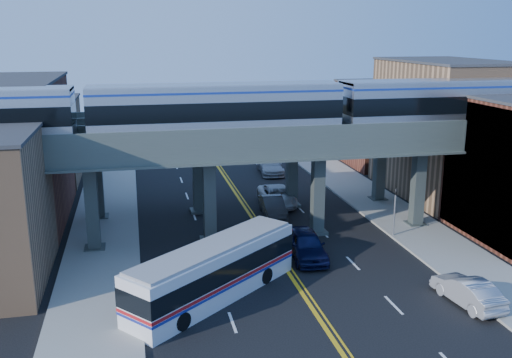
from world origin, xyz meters
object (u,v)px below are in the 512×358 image
(stop_sign, at_px, (287,237))
(car_lane_d, at_px, (270,166))
(traffic_signal, at_px, (395,207))
(car_parked_curb, at_px, (468,291))
(car_lane_c, at_px, (277,196))
(transit_train, at_px, (216,109))
(transit_bus, at_px, (214,272))
(car_lane_a, at_px, (306,245))
(car_lane_b, at_px, (273,206))

(stop_sign, bearing_deg, car_lane_d, 78.86)
(traffic_signal, height_order, car_parked_curb, traffic_signal)
(stop_sign, bearing_deg, car_lane_c, 78.43)
(transit_train, height_order, car_parked_curb, transit_train)
(transit_bus, xyz_separation_m, car_parked_curb, (13.49, -3.75, -0.78))
(car_lane_a, bearing_deg, car_lane_d, 85.97)
(car_lane_d, distance_m, car_parked_curb, 31.75)
(transit_train, height_order, transit_bus, transit_train)
(stop_sign, relative_size, car_lane_c, 0.47)
(traffic_signal, xyz_separation_m, car_lane_a, (-7.40, -2.41, -1.38))
(car_lane_a, distance_m, car_lane_b, 9.17)
(stop_sign, height_order, car_lane_c, stop_sign)
(stop_sign, distance_m, car_lane_d, 24.35)
(stop_sign, bearing_deg, car_lane_b, 81.26)
(car_lane_c, bearing_deg, stop_sign, -100.64)
(transit_train, bearing_deg, transit_bus, -99.96)
(car_lane_a, bearing_deg, car_parked_curb, -47.22)
(car_lane_a, relative_size, car_lane_c, 0.96)
(car_lane_c, bearing_deg, car_lane_b, -109.52)
(transit_bus, bearing_deg, car_lane_d, 30.28)
(transit_train, xyz_separation_m, car_lane_d, (8.42, 18.87, -8.65))
(transit_train, relative_size, car_lane_d, 9.21)
(traffic_signal, height_order, car_lane_a, traffic_signal)
(transit_train, height_order, car_lane_a, transit_train)
(car_lane_c, distance_m, car_lane_d, 11.34)
(stop_sign, height_order, car_lane_a, stop_sign)
(car_lane_a, height_order, car_lane_b, car_lane_a)
(traffic_signal, xyz_separation_m, car_lane_b, (-7.40, 6.76, -1.52))
(traffic_signal, bearing_deg, stop_sign, -161.37)
(transit_bus, relative_size, car_lane_c, 1.88)
(transit_train, bearing_deg, stop_sign, -53.37)
(transit_train, bearing_deg, car_lane_c, 50.70)
(car_lane_a, distance_m, car_lane_c, 12.18)
(traffic_signal, xyz_separation_m, car_lane_d, (-4.20, 20.87, -1.47))
(car_lane_a, height_order, car_lane_d, car_lane_a)
(transit_bus, height_order, car_lane_c, transit_bus)
(transit_bus, bearing_deg, car_lane_a, -6.25)
(car_lane_c, height_order, car_lane_d, car_lane_d)
(transit_train, relative_size, stop_sign, 19.94)
(car_lane_b, bearing_deg, stop_sign, -95.75)
(stop_sign, xyz_separation_m, car_lane_a, (1.50, 0.59, -0.84))
(transit_train, relative_size, car_lane_b, 11.07)
(traffic_signal, distance_m, car_lane_a, 7.90)
(traffic_signal, relative_size, transit_bus, 0.39)
(car_lane_b, bearing_deg, traffic_signal, -39.43)
(car_lane_d, bearing_deg, car_parked_curb, -80.03)
(transit_bus, bearing_deg, car_lane_b, 23.67)
(transit_train, height_order, traffic_signal, transit_train)
(car_parked_curb, bearing_deg, transit_bus, -22.30)
(car_lane_a, bearing_deg, transit_train, 143.60)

